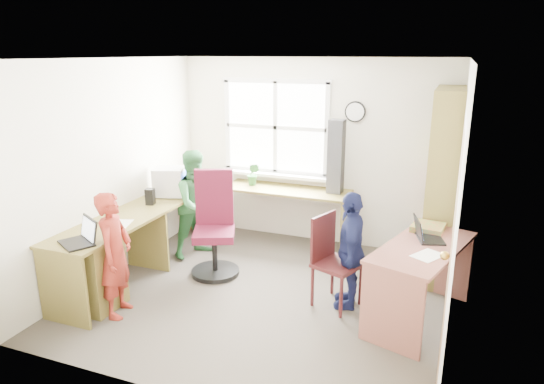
# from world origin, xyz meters

# --- Properties ---
(room) EXTENTS (3.64, 3.44, 2.44)m
(room) POSITION_xyz_m (0.01, 0.10, 1.22)
(room) COLOR #403A32
(room) RESTS_ON ground
(l_desk) EXTENTS (2.38, 2.95, 0.75)m
(l_desk) POSITION_xyz_m (-1.31, -0.28, 0.46)
(l_desk) COLOR olive
(l_desk) RESTS_ON ground
(right_desk) EXTENTS (0.95, 1.42, 0.75)m
(right_desk) POSITION_xyz_m (1.56, 0.06, 0.54)
(right_desk) COLOR #8B5245
(right_desk) RESTS_ON ground
(bookshelf) EXTENTS (0.30, 1.02, 2.10)m
(bookshelf) POSITION_xyz_m (1.65, 1.19, 1.00)
(bookshelf) COLOR olive
(bookshelf) RESTS_ON ground
(swivel_chair) EXTENTS (0.72, 0.72, 1.18)m
(swivel_chair) POSITION_xyz_m (-0.73, 0.31, 0.51)
(swivel_chair) COLOR black
(swivel_chair) RESTS_ON ground
(wooden_chair) EXTENTS (0.52, 0.52, 0.93)m
(wooden_chair) POSITION_xyz_m (0.71, 0.06, 0.50)
(wooden_chair) COLOR #401516
(wooden_chair) RESTS_ON ground
(crt_monitor) EXTENTS (0.44, 0.42, 0.35)m
(crt_monitor) POSITION_xyz_m (-1.48, 0.61, 0.93)
(crt_monitor) COLOR white
(crt_monitor) RESTS_ON l_desk
(laptop_left) EXTENTS (0.43, 0.41, 0.23)m
(laptop_left) POSITION_xyz_m (-1.41, -1.01, 0.80)
(laptop_left) COLOR black
(laptop_left) RESTS_ON l_desk
(laptop_right) EXTENTS (0.33, 0.37, 0.21)m
(laptop_right) POSITION_xyz_m (1.56, 0.23, 0.80)
(laptop_right) COLOR black
(laptop_right) RESTS_ON right_desk
(speaker_a) EXTENTS (0.11, 0.11, 0.19)m
(speaker_a) POSITION_xyz_m (-1.51, 0.23, 0.84)
(speaker_a) COLOR black
(speaker_a) RESTS_ON l_desk
(speaker_b) EXTENTS (0.12, 0.12, 0.18)m
(speaker_b) POSITION_xyz_m (-1.50, 0.79, 0.84)
(speaker_b) COLOR black
(speaker_b) RESTS_ON l_desk
(cd_tower) EXTENTS (0.19, 0.17, 0.92)m
(cd_tower) POSITION_xyz_m (0.38, 1.48, 1.21)
(cd_tower) COLOR black
(cd_tower) RESTS_ON l_desk
(game_box) EXTENTS (0.34, 0.34, 0.06)m
(game_box) POSITION_xyz_m (1.57, 0.49, 0.78)
(game_box) COLOR red
(game_box) RESTS_ON right_desk
(paper_a) EXTENTS (0.30, 0.36, 0.00)m
(paper_a) POSITION_xyz_m (-1.41, -0.47, 0.75)
(paper_a) COLOR white
(paper_a) RESTS_ON l_desk
(paper_b) EXTENTS (0.31, 0.34, 0.00)m
(paper_b) POSITION_xyz_m (1.61, -0.16, 0.75)
(paper_b) COLOR white
(paper_b) RESTS_ON right_desk
(potted_plant) EXTENTS (0.17, 0.14, 0.30)m
(potted_plant) POSITION_xyz_m (-0.72, 1.43, 0.90)
(potted_plant) COLOR #29682E
(potted_plant) RESTS_ON l_desk
(person_red) EXTENTS (0.40, 0.51, 1.23)m
(person_red) POSITION_xyz_m (-1.16, -0.87, 0.61)
(person_red) COLOR maroon
(person_red) RESTS_ON ground
(person_green) EXTENTS (0.73, 0.80, 1.33)m
(person_green) POSITION_xyz_m (-1.15, 0.68, 0.67)
(person_green) COLOR #2E753B
(person_green) RESTS_ON ground
(person_navy) EXTENTS (0.40, 0.73, 1.19)m
(person_navy) POSITION_xyz_m (0.89, 0.09, 0.59)
(person_navy) COLOR #161C46
(person_navy) RESTS_ON ground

